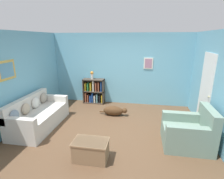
% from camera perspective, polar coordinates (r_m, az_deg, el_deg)
% --- Properties ---
extents(ground_plane, '(14.00, 14.00, 0.00)m').
position_cam_1_polar(ground_plane, '(4.85, -0.83, -13.35)').
color(ground_plane, brown).
extents(wall_back, '(5.60, 0.13, 2.60)m').
position_cam_1_polar(wall_back, '(6.53, 2.81, 6.62)').
color(wall_back, '#6BADC6').
rests_on(wall_back, ground_plane).
extents(wall_left, '(0.13, 5.00, 2.60)m').
position_cam_1_polar(wall_left, '(5.42, -28.44, 2.67)').
color(wall_left, '#6BADC6').
rests_on(wall_left, ground_plane).
extents(wall_right, '(0.16, 5.00, 2.60)m').
position_cam_1_polar(wall_right, '(4.65, 31.77, 0.06)').
color(wall_right, '#6BADC6').
rests_on(wall_right, ground_plane).
extents(couch, '(0.88, 1.86, 0.86)m').
position_cam_1_polar(couch, '(5.35, -22.97, -7.90)').
color(couch, beige).
rests_on(couch, ground_plane).
extents(bookshelf, '(0.80, 0.31, 0.94)m').
position_cam_1_polar(bookshelf, '(6.72, -5.90, -0.71)').
color(bookshelf, '#42382D').
rests_on(bookshelf, ground_plane).
extents(recliner_chair, '(1.04, 0.92, 0.94)m').
position_cam_1_polar(recliner_chair, '(4.48, 23.92, -12.68)').
color(recliner_chair, gray).
rests_on(recliner_chair, ground_plane).
extents(coffee_table, '(0.71, 0.44, 0.43)m').
position_cam_1_polar(coffee_table, '(3.77, -6.93, -18.93)').
color(coffee_table, '#846647').
rests_on(coffee_table, ground_plane).
extents(dog, '(0.93, 0.28, 0.31)m').
position_cam_1_polar(dog, '(5.67, 0.66, -6.95)').
color(dog, '#472D19').
rests_on(dog, ground_plane).
extents(vase, '(0.12, 0.12, 0.29)m').
position_cam_1_polar(vase, '(6.55, -6.55, 4.85)').
color(vase, silver).
rests_on(vase, bookshelf).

